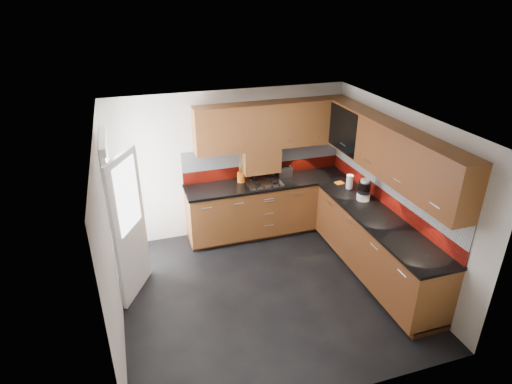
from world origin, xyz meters
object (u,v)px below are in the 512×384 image
object	(u,v)px
food_processor	(364,190)
gas_hob	(264,182)
utensil_pot	(241,176)
toaster	(285,172)

from	to	relation	value
food_processor	gas_hob	bearing A→B (deg)	140.18
gas_hob	food_processor	bearing A→B (deg)	-39.82
utensil_pot	toaster	size ratio (longest dim) A/B	1.92
utensil_pot	food_processor	bearing A→B (deg)	-37.07
toaster	utensil_pot	bearing A→B (deg)	179.35
utensil_pot	toaster	xyz separation A→B (m)	(0.75, -0.01, -0.02)
gas_hob	food_processor	distance (m)	1.59
utensil_pot	food_processor	distance (m)	1.94
gas_hob	utensil_pot	size ratio (longest dim) A/B	1.21
toaster	food_processor	bearing A→B (deg)	-55.53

